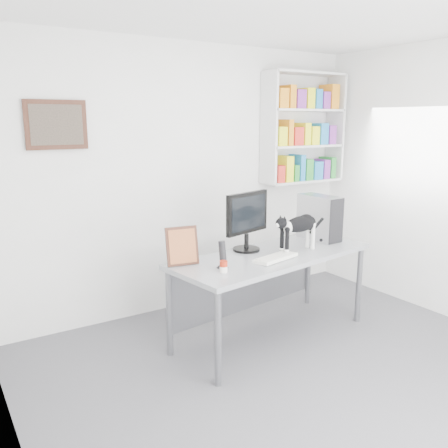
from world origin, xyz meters
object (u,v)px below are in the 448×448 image
at_px(monitor, 247,221).
at_px(pc_tower, 319,218).
at_px(desk, 272,296).
at_px(keyboard, 275,258).
at_px(leaning_print, 182,245).
at_px(speaker, 222,254).
at_px(bookshelf, 304,128).
at_px(cat, 299,233).
at_px(soup_can, 224,267).

height_order(monitor, pc_tower, monitor).
height_order(desk, keyboard, keyboard).
xyz_separation_m(monitor, pc_tower, (0.84, -0.04, -0.05)).
bearing_deg(monitor, pc_tower, -17.02).
height_order(desk, pc_tower, pc_tower).
bearing_deg(keyboard, leaning_print, 145.34).
bearing_deg(desk, speaker, -177.95).
xyz_separation_m(monitor, leaning_print, (-0.69, -0.07, -0.11)).
bearing_deg(monitor, keyboard, -97.48).
relative_size(desk, leaning_print, 5.79).
bearing_deg(bookshelf, leaning_print, -157.35).
height_order(bookshelf, keyboard, bookshelf).
distance_m(bookshelf, keyboard, 2.01).
bearing_deg(bookshelf, speaker, -148.66).
relative_size(keyboard, pc_tower, 0.96).
bearing_deg(leaning_print, cat, 0.10).
height_order(monitor, cat, monitor).
bearing_deg(keyboard, pc_tower, 9.52).
xyz_separation_m(bookshelf, leaning_print, (-2.01, -0.84, -0.90)).
height_order(pc_tower, soup_can, pc_tower).
bearing_deg(cat, keyboard, -169.68).
bearing_deg(pc_tower, desk, -169.39).
xyz_separation_m(desk, leaning_print, (-0.82, 0.14, 0.56)).
bearing_deg(bookshelf, desk, -140.57).
bearing_deg(soup_can, cat, 9.44).
relative_size(bookshelf, monitor, 2.29).
xyz_separation_m(pc_tower, soup_can, (-1.35, -0.37, -0.17)).
relative_size(pc_tower, speaker, 1.92).
xyz_separation_m(keyboard, leaning_print, (-0.73, 0.30, 0.15)).
relative_size(desk, pc_tower, 4.33).
xyz_separation_m(bookshelf, cat, (-0.94, -1.04, -0.90)).
distance_m(pc_tower, leaning_print, 1.53).
bearing_deg(soup_can, desk, 17.90).
bearing_deg(speaker, bookshelf, 27.99).
height_order(speaker, leaning_print, leaning_print).
relative_size(soup_can, cat, 0.17).
bearing_deg(keyboard, bookshelf, 28.97).
height_order(keyboard, cat, cat).
xyz_separation_m(pc_tower, cat, (-0.46, -0.23, -0.05)).
bearing_deg(cat, monitor, 139.23).
bearing_deg(desk, cat, -21.84).
height_order(bookshelf, monitor, bookshelf).
bearing_deg(keyboard, soup_can, 172.75).
relative_size(keyboard, speaker, 1.84).
bearing_deg(soup_can, keyboard, 5.29).
distance_m(desk, speaker, 0.79).
distance_m(soup_can, cat, 0.91).
relative_size(monitor, speaker, 2.39).
height_order(leaning_print, soup_can, leaning_print).
bearing_deg(soup_can, speaker, 61.76).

